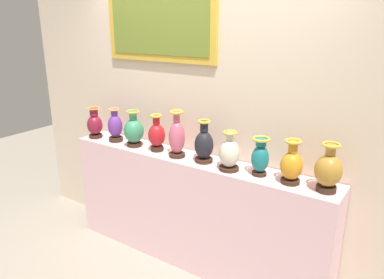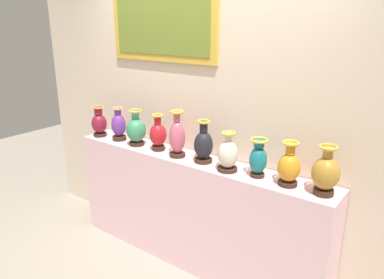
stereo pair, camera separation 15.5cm
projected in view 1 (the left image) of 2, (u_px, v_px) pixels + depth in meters
name	position (u px, v px, depth m)	size (l,w,h in m)	color
ground_plane	(192.00, 260.00, 3.50)	(10.31, 10.31, 0.00)	gray
display_shelf	(192.00, 212.00, 3.34)	(2.51, 0.34, 1.03)	beige
back_wall	(206.00, 90.00, 3.20)	(4.31, 0.14, 3.14)	beige
vase_burgundy	(95.00, 124.00, 3.70)	(0.15, 0.15, 0.31)	#382319
vase_violet	(115.00, 127.00, 3.59)	(0.14, 0.14, 0.32)	#382319
vase_jade	(134.00, 131.00, 3.45)	(0.19, 0.19, 0.34)	#382319
vase_crimson	(157.00, 135.00, 3.32)	(0.15, 0.15, 0.34)	#382319
vase_rose	(177.00, 137.00, 3.17)	(0.14, 0.14, 0.41)	#382319
vase_onyx	(204.00, 145.00, 3.06)	(0.16, 0.16, 0.36)	#382319
vase_ivory	(229.00, 154.00, 2.90)	(0.16, 0.16, 0.32)	#382319
vase_teal	(260.00, 157.00, 2.80)	(0.14, 0.14, 0.30)	#382319
vase_amber	(291.00, 165.00, 2.66)	(0.16, 0.16, 0.33)	#382319
vase_ochre	(328.00, 170.00, 2.52)	(0.19, 0.19, 0.35)	#382319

